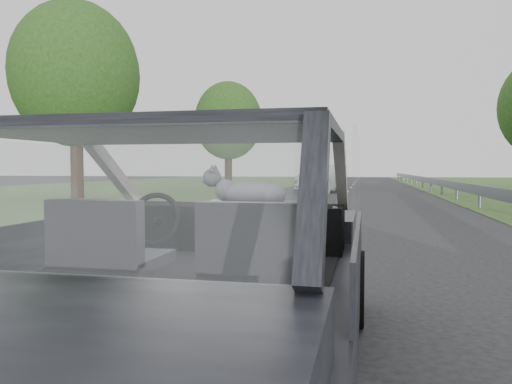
% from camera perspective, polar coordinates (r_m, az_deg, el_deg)
% --- Properties ---
extents(subject_car, '(1.80, 4.00, 1.45)m').
position_cam_1_polar(subject_car, '(2.87, -6.81, -7.80)').
color(subject_car, black).
rests_on(subject_car, ground).
extents(dashboard, '(1.58, 0.45, 0.30)m').
position_cam_1_polar(dashboard, '(3.44, -3.38, -3.93)').
color(dashboard, black).
rests_on(dashboard, subject_car).
extents(driver_seat, '(0.50, 0.72, 0.42)m').
position_cam_1_polar(driver_seat, '(2.75, -16.80, -5.10)').
color(driver_seat, black).
rests_on(driver_seat, subject_car).
extents(passenger_seat, '(0.50, 0.72, 0.42)m').
position_cam_1_polar(passenger_seat, '(2.46, -0.21, -5.89)').
color(passenger_seat, black).
rests_on(passenger_seat, subject_car).
extents(steering_wheel, '(0.36, 0.36, 0.04)m').
position_cam_1_polar(steering_wheel, '(3.29, -11.52, -3.05)').
color(steering_wheel, black).
rests_on(steering_wheel, dashboard).
extents(cat, '(0.62, 0.21, 0.27)m').
position_cam_1_polar(cat, '(3.32, -0.55, -0.01)').
color(cat, gray).
rests_on(cat, dashboard).
extents(other_car, '(2.33, 4.55, 1.43)m').
position_cam_1_polar(other_car, '(25.57, 7.35, 1.51)').
color(other_car, silver).
rests_on(other_car, ground).
extents(tree_5, '(5.65, 5.65, 7.81)m').
position_cam_1_polar(tree_5, '(21.93, -19.89, 9.53)').
color(tree_5, '#1E4512').
rests_on(tree_5, ground).
extents(tree_6, '(5.54, 5.54, 6.73)m').
position_cam_1_polar(tree_6, '(33.03, -3.19, 6.40)').
color(tree_6, '#1E4512').
rests_on(tree_6, ground).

